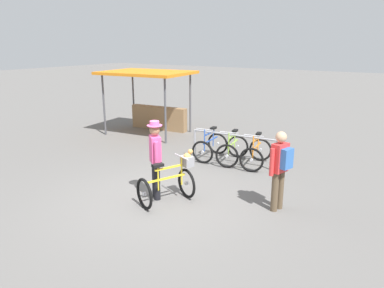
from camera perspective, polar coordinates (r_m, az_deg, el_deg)
ground_plane at (r=7.99m, az=-5.40°, el=-8.65°), size 80.00×80.00×0.00m
bike_rack_rail at (r=9.99m, az=6.62°, el=0.23°), size 2.50×0.24×0.88m
racked_bike_blue at (r=10.54m, az=2.92°, el=-0.38°), size 0.75×1.17×0.98m
racked_bike_lime at (r=10.27m, az=6.42°, el=-0.91°), size 0.84×1.21×0.98m
racked_bike_orange at (r=10.03m, az=10.11°, el=-1.46°), size 0.84×1.19×0.97m
featured_bicycle at (r=7.67m, az=-3.32°, el=-5.75°), size 1.03×1.26×1.09m
person_with_featured_bike at (r=7.72m, az=-5.82°, el=-2.01°), size 0.43×0.39×1.72m
pedestrian_with_backpack at (r=7.34m, az=13.75°, el=-3.43°), size 0.40×0.51×1.64m
market_stall at (r=13.69m, az=-6.25°, el=7.68°), size 3.33×2.62×2.30m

